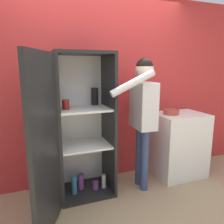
% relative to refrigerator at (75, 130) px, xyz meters
% --- Properties ---
extents(ground_plane, '(12.00, 12.00, 0.00)m').
position_rel_refrigerator_xyz_m(ground_plane, '(0.39, -0.56, -0.87)').
color(ground_plane, tan).
extents(wall_back, '(7.00, 0.06, 2.55)m').
position_rel_refrigerator_xyz_m(wall_back, '(0.39, 0.42, 0.40)').
color(wall_back, '#B72D2D').
rests_on(wall_back, ground_plane).
extents(refrigerator, '(0.98, 1.17, 1.76)m').
position_rel_refrigerator_xyz_m(refrigerator, '(0.00, 0.00, 0.00)').
color(refrigerator, black).
rests_on(refrigerator, ground_plane).
extents(person, '(0.64, 0.53, 1.70)m').
position_rel_refrigerator_xyz_m(person, '(0.85, -0.05, 0.23)').
color(person, '#384770').
rests_on(person, ground_plane).
extents(counter, '(0.71, 0.57, 0.93)m').
position_rel_refrigerator_xyz_m(counter, '(1.55, 0.09, -0.41)').
color(counter, white).
rests_on(counter, ground_plane).
extents(bowl, '(0.22, 0.22, 0.07)m').
position_rel_refrigerator_xyz_m(bowl, '(1.39, 0.10, 0.10)').
color(bowl, '#B24738').
rests_on(bowl, counter).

